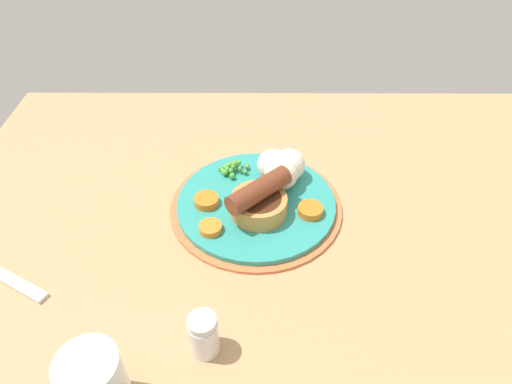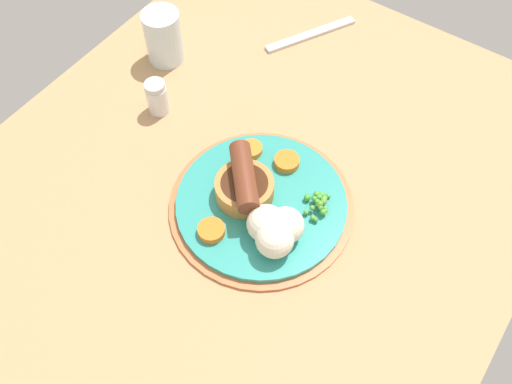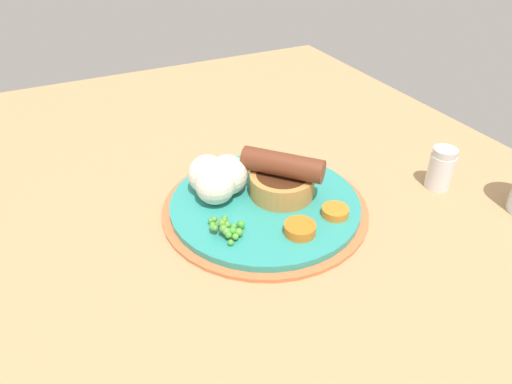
{
  "view_description": "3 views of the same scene",
  "coord_description": "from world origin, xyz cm",
  "px_view_note": "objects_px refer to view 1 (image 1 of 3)",
  "views": [
    {
      "loc": [
        4.49,
        49.18,
        52.72
      ],
      "look_at": [
        4.71,
        -4.13,
        5.74
      ],
      "focal_mm": 32.0,
      "sensor_mm": 36.0,
      "label": 1
    },
    {
      "loc": [
        -32.04,
        -28.22,
        73.95
      ],
      "look_at": [
        4.16,
        -2.98,
        7.01
      ],
      "focal_mm": 40.0,
      "sensor_mm": 36.0,
      "label": 2
    },
    {
      "loc": [
        47.76,
        -26.09,
        39.17
      ],
      "look_at": [
        5.82,
        -5.44,
        7.04
      ],
      "focal_mm": 32.0,
      "sensor_mm": 36.0,
      "label": 3
    }
  ],
  "objects_px": {
    "carrot_slice_0": "(310,210)",
    "carrot_slice_4": "(211,228)",
    "sausage_pudding": "(259,201)",
    "pea_pile": "(233,167)",
    "salt_shaker": "(204,335)",
    "dinner_plate": "(256,205)",
    "cauliflower_floret": "(281,168)",
    "carrot_slice_1": "(206,201)"
  },
  "relations": [
    {
      "from": "pea_pile",
      "to": "carrot_slice_4",
      "type": "xyz_separation_m",
      "value": [
        0.03,
        0.14,
        -0.0
      ]
    },
    {
      "from": "cauliflower_floret",
      "to": "carrot_slice_4",
      "type": "height_order",
      "value": "cauliflower_floret"
    },
    {
      "from": "dinner_plate",
      "to": "salt_shaker",
      "type": "distance_m",
      "value": 0.25
    },
    {
      "from": "cauliflower_floret",
      "to": "sausage_pudding",
      "type": "bearing_deg",
      "value": 64.74
    },
    {
      "from": "pea_pile",
      "to": "salt_shaker",
      "type": "relative_size",
      "value": 0.88
    },
    {
      "from": "sausage_pudding",
      "to": "carrot_slice_1",
      "type": "bearing_deg",
      "value": -56.47
    },
    {
      "from": "pea_pile",
      "to": "salt_shaker",
      "type": "xyz_separation_m",
      "value": [
        0.02,
        0.32,
        0.01
      ]
    },
    {
      "from": "dinner_plate",
      "to": "carrot_slice_4",
      "type": "relative_size",
      "value": 8.0
    },
    {
      "from": "carrot_slice_0",
      "to": "carrot_slice_4",
      "type": "bearing_deg",
      "value": 13.88
    },
    {
      "from": "carrot_slice_0",
      "to": "carrot_slice_4",
      "type": "height_order",
      "value": "carrot_slice_0"
    },
    {
      "from": "carrot_slice_0",
      "to": "cauliflower_floret",
      "type": "bearing_deg",
      "value": -61.5
    },
    {
      "from": "dinner_plate",
      "to": "carrot_slice_4",
      "type": "height_order",
      "value": "carrot_slice_4"
    },
    {
      "from": "carrot_slice_1",
      "to": "salt_shaker",
      "type": "height_order",
      "value": "salt_shaker"
    },
    {
      "from": "carrot_slice_1",
      "to": "carrot_slice_4",
      "type": "bearing_deg",
      "value": 100.53
    },
    {
      "from": "cauliflower_floret",
      "to": "carrot_slice_4",
      "type": "xyz_separation_m",
      "value": [
        0.11,
        0.11,
        -0.02
      ]
    },
    {
      "from": "sausage_pudding",
      "to": "carrot_slice_1",
      "type": "distance_m",
      "value": 0.09
    },
    {
      "from": "dinner_plate",
      "to": "carrot_slice_1",
      "type": "relative_size",
      "value": 7.1
    },
    {
      "from": "dinner_plate",
      "to": "cauliflower_floret",
      "type": "xyz_separation_m",
      "value": [
        -0.04,
        -0.05,
        0.03
      ]
    },
    {
      "from": "dinner_plate",
      "to": "carrot_slice_0",
      "type": "bearing_deg",
      "value": 161.43
    },
    {
      "from": "dinner_plate",
      "to": "pea_pile",
      "type": "distance_m",
      "value": 0.08
    },
    {
      "from": "dinner_plate",
      "to": "pea_pile",
      "type": "xyz_separation_m",
      "value": [
        0.04,
        -0.07,
        0.02
      ]
    },
    {
      "from": "carrot_slice_0",
      "to": "salt_shaker",
      "type": "xyz_separation_m",
      "value": [
        0.14,
        0.22,
        0.01
      ]
    },
    {
      "from": "carrot_slice_0",
      "to": "carrot_slice_4",
      "type": "relative_size",
      "value": 1.13
    },
    {
      "from": "sausage_pudding",
      "to": "carrot_slice_0",
      "type": "xyz_separation_m",
      "value": [
        -0.08,
        0.0,
        -0.02
      ]
    },
    {
      "from": "carrot_slice_0",
      "to": "carrot_slice_4",
      "type": "distance_m",
      "value": 0.15
    },
    {
      "from": "pea_pile",
      "to": "carrot_slice_4",
      "type": "distance_m",
      "value": 0.14
    },
    {
      "from": "carrot_slice_4",
      "to": "carrot_slice_1",
      "type": "bearing_deg",
      "value": -79.47
    },
    {
      "from": "salt_shaker",
      "to": "pea_pile",
      "type": "bearing_deg",
      "value": -93.56
    },
    {
      "from": "cauliflower_floret",
      "to": "carrot_slice_4",
      "type": "distance_m",
      "value": 0.16
    },
    {
      "from": "dinner_plate",
      "to": "sausage_pudding",
      "type": "height_order",
      "value": "sausage_pudding"
    },
    {
      "from": "carrot_slice_0",
      "to": "carrot_slice_4",
      "type": "xyz_separation_m",
      "value": [
        0.15,
        0.04,
        -0.0
      ]
    },
    {
      "from": "pea_pile",
      "to": "salt_shaker",
      "type": "height_order",
      "value": "salt_shaker"
    },
    {
      "from": "cauliflower_floret",
      "to": "pea_pile",
      "type": "bearing_deg",
      "value": -15.45
    },
    {
      "from": "sausage_pudding",
      "to": "pea_pile",
      "type": "bearing_deg",
      "value": -108.86
    },
    {
      "from": "carrot_slice_1",
      "to": "carrot_slice_4",
      "type": "xyz_separation_m",
      "value": [
        -0.01,
        0.06,
        -0.0
      ]
    },
    {
      "from": "sausage_pudding",
      "to": "pea_pile",
      "type": "xyz_separation_m",
      "value": [
        0.04,
        -0.1,
        -0.02
      ]
    },
    {
      "from": "cauliflower_floret",
      "to": "dinner_plate",
      "type": "bearing_deg",
      "value": 51.16
    },
    {
      "from": "sausage_pudding",
      "to": "cauliflower_floret",
      "type": "xyz_separation_m",
      "value": [
        -0.04,
        -0.08,
        0.0
      ]
    },
    {
      "from": "cauliflower_floret",
      "to": "carrot_slice_0",
      "type": "bearing_deg",
      "value": 118.5
    },
    {
      "from": "carrot_slice_4",
      "to": "pea_pile",
      "type": "bearing_deg",
      "value": -101.18
    },
    {
      "from": "cauliflower_floret",
      "to": "carrot_slice_0",
      "type": "relative_size",
      "value": 2.06
    },
    {
      "from": "dinner_plate",
      "to": "cauliflower_floret",
      "type": "bearing_deg",
      "value": -128.84
    }
  ]
}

